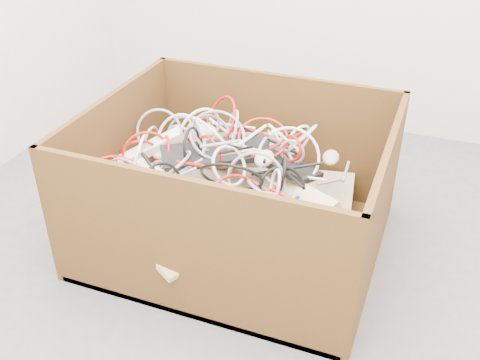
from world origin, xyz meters
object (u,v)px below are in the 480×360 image
(cardboard_box, at_px, (235,212))
(power_strip_left, at_px, (151,148))
(vga_plug, at_px, (300,202))
(power_strip_right, at_px, (160,177))

(cardboard_box, distance_m, power_strip_left, 0.44)
(cardboard_box, height_order, vga_plug, cardboard_box)
(power_strip_left, height_order, power_strip_right, power_strip_left)
(cardboard_box, bearing_deg, power_strip_right, -151.36)
(power_strip_left, distance_m, power_strip_right, 0.20)
(power_strip_right, xyz_separation_m, vga_plug, (0.56, 0.03, -0.01))
(cardboard_box, relative_size, power_strip_left, 3.93)
(power_strip_left, bearing_deg, power_strip_right, -99.45)
(power_strip_right, distance_m, vga_plug, 0.56)
(vga_plug, bearing_deg, power_strip_left, 175.87)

